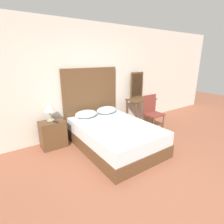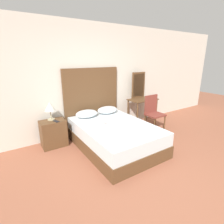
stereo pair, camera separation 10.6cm
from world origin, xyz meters
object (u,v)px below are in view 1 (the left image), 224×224
(nightstand, at_px, (53,134))
(vanity_desk, at_px, (141,104))
(bed, at_px, (115,136))
(chair, at_px, (152,110))
(phone_on_bed, at_px, (106,124))
(phone_on_nightstand, at_px, (56,122))
(table_lamp, at_px, (49,108))

(nightstand, distance_m, vanity_desk, 2.55)
(bed, relative_size, chair, 2.14)
(bed, bearing_deg, phone_on_bed, 140.50)
(phone_on_bed, bearing_deg, bed, -39.50)
(nightstand, bearing_deg, bed, -35.21)
(phone_on_bed, distance_m, vanity_desk, 1.68)
(bed, distance_m, vanity_desk, 1.63)
(vanity_desk, bearing_deg, bed, -154.02)
(nightstand, bearing_deg, vanity_desk, -1.76)
(phone_on_bed, bearing_deg, phone_on_nightstand, 147.69)
(nightstand, distance_m, table_lamp, 0.59)
(bed, bearing_deg, phone_on_nightstand, 146.55)
(phone_on_nightstand, relative_size, vanity_desk, 0.20)
(nightstand, bearing_deg, table_lamp, 89.87)
(table_lamp, relative_size, chair, 0.42)
(phone_on_bed, height_order, vanity_desk, vanity_desk)
(bed, xyz_separation_m, nightstand, (-1.10, 0.77, 0.03))
(phone_on_bed, xyz_separation_m, chair, (1.57, 0.14, -0.00))
(nightstand, height_order, vanity_desk, vanity_desk)
(table_lamp, xyz_separation_m, phone_on_nightstand, (0.06, -0.16, -0.28))
(table_lamp, relative_size, vanity_desk, 0.50)
(nightstand, xyz_separation_m, phone_on_nightstand, (0.06, -0.09, 0.30))
(phone_on_bed, relative_size, phone_on_nightstand, 0.96)
(bed, height_order, phone_on_bed, phone_on_bed)
(bed, distance_m, phone_on_nightstand, 1.29)
(nightstand, height_order, phone_on_nightstand, phone_on_nightstand)
(nightstand, relative_size, phone_on_nightstand, 3.63)
(phone_on_nightstand, distance_m, vanity_desk, 2.46)
(vanity_desk, distance_m, chair, 0.44)
(chair, bearing_deg, bed, -169.41)
(table_lamp, distance_m, chair, 2.61)
(phone_on_nightstand, bearing_deg, bed, -33.45)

